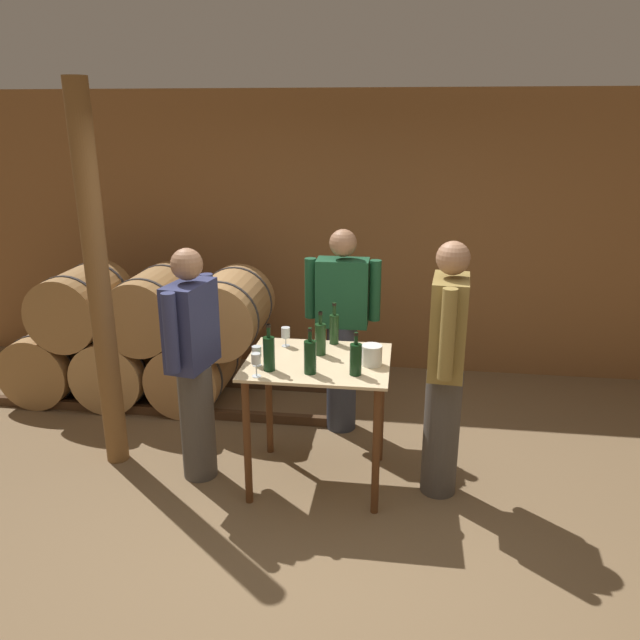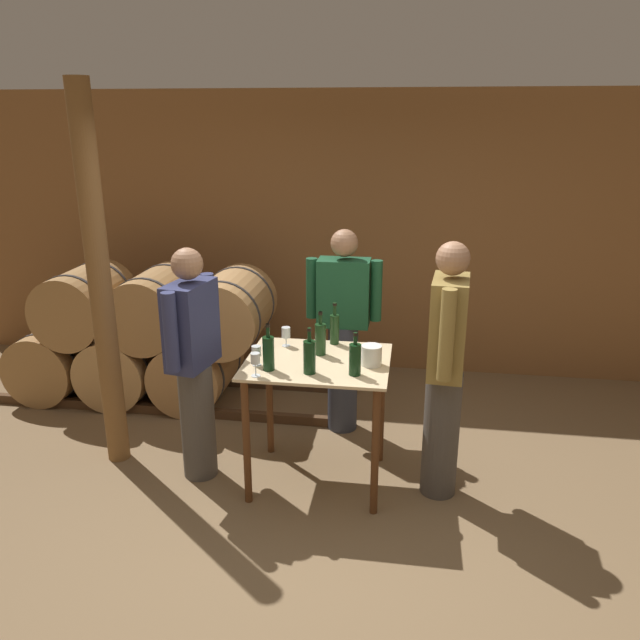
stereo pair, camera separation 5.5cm
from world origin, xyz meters
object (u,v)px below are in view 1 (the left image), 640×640
Objects in this scene: wine_bottle_far_left at (269,353)px; wine_glass_near_center at (256,360)px; wine_glass_near_left at (257,352)px; ice_bucket at (372,355)px; wooden_post at (99,286)px; wine_bottle_far_right at (356,358)px; person_visitor_bearded at (193,362)px; wine_glass_near_right at (286,333)px; wine_bottle_left at (310,356)px; wine_bottle_center at (320,338)px; person_host at (342,328)px; wine_bottle_right at (334,328)px; person_visitor_with_scarf at (446,366)px.

wine_bottle_far_left is 2.02× the size of wine_glass_near_center.
ice_bucket is (0.74, 0.12, -0.03)m from wine_glass_near_left.
wooden_post is 9.62× the size of wine_bottle_far_right.
wine_glass_near_left is at bearing -11.40° from person_visitor_bearded.
wine_glass_near_right is at bearing 26.00° from person_visitor_bearded.
wine_bottle_center is (0.02, 0.33, 0.00)m from wine_bottle_left.
wine_glass_near_right is at bearing -120.99° from person_host.
wine_bottle_far_left is 2.33× the size of wine_glass_near_left.
wine_bottle_far_left is 1.02× the size of wine_bottle_right.
wine_glass_near_left is at bearing -115.84° from person_host.
ice_bucket is (0.38, 0.19, -0.05)m from wine_bottle_left.
wine_bottle_far_left is at bearing -92.84° from wine_glass_near_right.
ice_bucket is (0.70, 0.29, -0.04)m from wine_glass_near_center.
wine_bottle_far_right reaches higher than wine_glass_near_center.
wine_glass_near_left is (-0.36, 0.08, -0.02)m from wine_bottle_left.
wine_glass_near_right is 1.04× the size of ice_bucket.
person_host is at bearing 108.65° from ice_bucket.
person_visitor_bearded is (-1.21, -0.02, -0.10)m from ice_bucket.
wine_bottle_center is 0.85m from person_visitor_with_scarf.
wooden_post reaches higher than ice_bucket.
wine_bottle_far_left reaches higher than wine_glass_near_center.
wine_bottle_right is at bearing 16.49° from wine_glass_near_right.
wine_glass_near_left is 0.40m from wine_glass_near_right.
wine_glass_near_right is (-0.33, -0.10, -0.02)m from wine_bottle_right.
wooden_post reaches higher than wine_bottle_center.
wine_glass_near_left is (-0.10, 0.06, -0.03)m from wine_bottle_far_left.
wine_bottle_far_right is at bearing -161.88° from person_visitor_with_scarf.
person_host is at bearing 83.63° from wine_bottle_center.
wine_bottle_right is 0.85m from person_visitor_with_scarf.
wine_bottle_center reaches higher than ice_bucket.
wine_bottle_left is 0.18× the size of person_host.
wine_bottle_right is at bearing 57.64° from wine_glass_near_center.
wooden_post reaches higher than wine_glass_near_left.
person_host is (0.01, 0.47, -0.16)m from wine_bottle_right.
ice_bucket is 0.08× the size of person_host.
wooden_post is 1.32m from wine_bottle_far_left.
wine_glass_near_right is at bearing 7.25° from wooden_post.
wine_glass_near_center reaches higher than wine_glass_near_right.
wine_bottle_right reaches higher than wine_glass_near_right.
wine_bottle_center is 0.41m from wine_bottle_far_right.
wooden_post reaches higher than wine_bottle_far_right.
wine_bottle_far_left is 0.18× the size of person_visitor_with_scarf.
wine_bottle_left reaches higher than ice_bucket.
wine_glass_near_left is 0.49m from person_visitor_bearded.
ice_bucket is 0.08× the size of person_visitor_bearded.
wine_bottle_far_right is (0.55, 0.01, -0.01)m from wine_bottle_far_left.
wine_glass_near_left is (-0.38, -0.25, -0.02)m from wine_bottle_center.
wine_glass_near_right is at bearing 157.23° from ice_bucket.
wine_glass_near_right reaches higher than ice_bucket.
wine_bottle_center is at bearing 171.39° from person_visitor_with_scarf.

